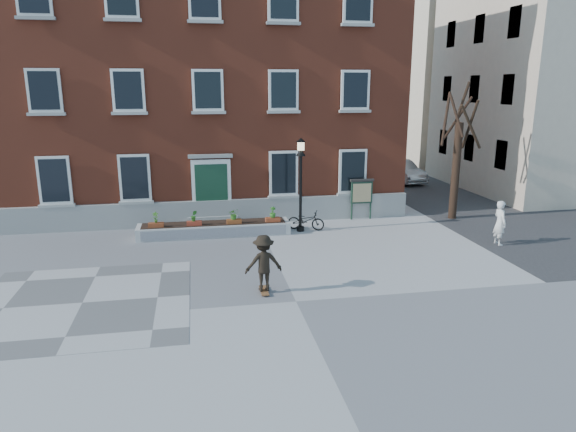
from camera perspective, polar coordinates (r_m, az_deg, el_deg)
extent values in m
plane|color=#9B9C9E|center=(14.87, 0.90, -9.48)|extent=(100.00, 100.00, 0.00)
cube|color=#59595B|center=(15.89, -21.89, -8.94)|extent=(6.00, 6.00, 0.01)
imported|color=black|center=(21.88, 2.01, -0.48)|extent=(1.67, 1.14, 0.83)
imported|color=silver|center=(33.65, 12.36, 4.92)|extent=(2.15, 4.40, 1.39)
imported|color=silver|center=(21.34, 22.48, -0.71)|extent=(0.42, 0.64, 1.74)
cube|color=brown|center=(27.35, -9.26, 14.14)|extent=(18.00, 10.00, 12.00)
cube|color=#979692|center=(22.89, -8.39, 0.39)|extent=(18.00, 0.24, 1.10)
cube|color=#A3A39E|center=(22.87, -8.34, -0.78)|extent=(2.60, 0.80, 0.20)
cube|color=gray|center=(22.97, -8.37, -0.21)|extent=(2.20, 0.50, 0.20)
cube|color=white|center=(22.69, -8.50, 3.11)|extent=(1.70, 0.12, 2.50)
cube|color=#143925|center=(22.66, -8.48, 2.84)|extent=(1.40, 0.06, 2.30)
cube|color=gray|center=(22.42, -8.62, 6.60)|extent=(1.90, 0.25, 0.15)
cube|color=white|center=(23.27, -24.52, 3.63)|extent=(1.30, 0.10, 2.00)
cube|color=black|center=(23.23, -24.55, 3.60)|extent=(1.08, 0.04, 1.78)
cube|color=#A9AAA5|center=(23.41, -24.29, 1.05)|extent=(1.44, 0.20, 0.12)
cube|color=silver|center=(22.96, -25.46, 12.48)|extent=(1.30, 0.10, 1.70)
cube|color=black|center=(22.91, -25.49, 12.47)|extent=(1.08, 0.04, 1.48)
cube|color=#9E9F9A|center=(22.93, -25.25, 10.21)|extent=(1.44, 0.20, 0.12)
cube|color=gray|center=(23.04, -26.25, 19.14)|extent=(1.44, 0.20, 0.12)
cube|color=silver|center=(22.70, -16.66, 4.08)|extent=(1.30, 0.10, 2.00)
cube|color=black|center=(22.65, -16.67, 4.06)|extent=(1.08, 0.04, 1.78)
cube|color=#A9AAA4|center=(22.84, -16.49, 1.44)|extent=(1.44, 0.20, 0.12)
cube|color=white|center=(22.38, -17.33, 13.18)|extent=(1.30, 0.10, 1.70)
cube|color=black|center=(22.33, -17.35, 13.18)|extent=(1.08, 0.04, 1.48)
cube|color=#ACACA6|center=(22.35, -17.17, 10.85)|extent=(1.44, 0.20, 0.12)
cube|color=#A6A6A1|center=(22.46, -17.89, 20.04)|extent=(1.44, 0.20, 0.12)
cube|color=white|center=(22.25, -8.90, 13.64)|extent=(1.30, 0.10, 1.70)
cube|color=black|center=(22.20, -8.89, 13.64)|extent=(1.08, 0.04, 1.48)
cube|color=#A9A9A3|center=(22.22, -8.80, 11.29)|extent=(1.44, 0.20, 0.12)
cube|color=#A6A6A1|center=(22.33, -9.17, 20.55)|extent=(1.44, 0.20, 0.12)
cube|color=white|center=(22.89, -0.49, 4.76)|extent=(1.30, 0.10, 2.00)
cube|color=black|center=(22.84, -0.47, 4.74)|extent=(1.08, 0.04, 1.78)
cube|color=#A9AAA5|center=(23.03, -0.46, 2.14)|extent=(1.44, 0.20, 0.12)
cube|color=white|center=(22.58, -0.51, 13.81)|extent=(1.30, 0.10, 1.70)
cube|color=black|center=(22.53, -0.49, 13.81)|extent=(1.08, 0.04, 1.48)
cube|color=#A4A49F|center=(22.54, -0.48, 11.50)|extent=(1.44, 0.20, 0.12)
cube|color=white|center=(22.83, -0.54, 22.88)|extent=(1.30, 0.10, 1.70)
cube|color=black|center=(22.78, -0.51, 22.90)|extent=(1.08, 0.04, 1.48)
cube|color=gray|center=(22.65, -0.50, 20.63)|extent=(1.44, 0.20, 0.12)
cube|color=white|center=(23.65, 7.20, 4.96)|extent=(1.30, 0.10, 2.00)
cube|color=black|center=(23.60, 7.23, 4.94)|extent=(1.08, 0.04, 1.78)
cube|color=#9E9E99|center=(23.78, 7.16, 2.42)|extent=(1.44, 0.20, 0.12)
cube|color=white|center=(23.34, 7.48, 13.71)|extent=(1.30, 0.10, 1.70)
cube|color=black|center=(23.29, 7.52, 13.71)|extent=(1.08, 0.04, 1.48)
cube|color=#999994|center=(23.31, 7.45, 11.47)|extent=(1.44, 0.20, 0.12)
cube|color=white|center=(23.59, 7.78, 22.49)|extent=(1.30, 0.10, 1.70)
cube|color=black|center=(23.54, 7.82, 22.50)|extent=(1.08, 0.04, 1.48)
cube|color=#AAABA5|center=(23.42, 7.75, 20.30)|extent=(1.44, 0.20, 0.12)
cube|color=silver|center=(21.34, -8.18, -1.46)|extent=(6.20, 1.10, 0.50)
cube|color=silver|center=(20.80, -8.12, -1.88)|extent=(5.80, 0.02, 0.40)
cube|color=black|center=(21.27, -8.21, -0.81)|extent=(5.80, 0.90, 0.06)
cube|color=brown|center=(21.06, -14.45, -1.00)|extent=(0.60, 0.25, 0.20)
imported|color=#376D20|center=(20.98, -14.51, -0.15)|extent=(0.24, 0.24, 0.45)
cube|color=maroon|center=(20.99, -10.37, -0.82)|extent=(0.60, 0.25, 0.20)
imported|color=#296B20|center=(20.91, -10.41, 0.04)|extent=(0.25, 0.25, 0.45)
cube|color=brown|center=(21.05, -6.01, -0.63)|extent=(0.60, 0.25, 0.20)
imported|color=#30681F|center=(20.97, -6.04, 0.23)|extent=(0.40, 0.40, 0.45)
cube|color=#973E21|center=(21.22, -1.70, -0.43)|extent=(0.60, 0.25, 0.20)
imported|color=#2E7021|center=(21.14, -1.71, 0.42)|extent=(0.25, 0.25, 0.45)
cylinder|color=#312015|center=(24.62, 18.13, 4.73)|extent=(0.36, 0.36, 4.40)
cylinder|color=black|center=(24.63, 19.57, 9.52)|extent=(0.12, 1.12, 2.23)
cylinder|color=black|center=(24.91, 18.33, 10.28)|extent=(1.18, 0.49, 1.97)
cylinder|color=#2F1E15|center=(24.46, 17.13, 10.29)|extent=(0.88, 1.14, 2.35)
cylinder|color=#311F15|center=(24.02, 18.21, 10.58)|extent=(0.60, 0.77, 1.90)
cylinder|color=#2F2015|center=(23.94, 19.66, 9.29)|extent=(1.39, 0.55, 1.95)
cylinder|color=black|center=(24.53, 18.90, 12.11)|extent=(0.43, 0.48, 1.58)
cube|color=#39383B|center=(35.12, 14.52, 4.03)|extent=(8.00, 36.00, 0.01)
cube|color=beige|center=(34.30, 27.63, 14.42)|extent=(10.00, 11.00, 14.00)
cube|color=beige|center=(44.45, 17.90, 14.30)|extent=(10.00, 11.00, 13.00)
cube|color=black|center=(29.02, 22.64, 6.30)|extent=(0.08, 1.00, 1.50)
cube|color=black|center=(31.73, 19.54, 7.17)|extent=(0.08, 1.00, 1.50)
cube|color=black|center=(34.53, 16.91, 7.89)|extent=(0.08, 1.00, 1.50)
cube|color=black|center=(28.81, 23.28, 12.79)|extent=(0.08, 1.00, 1.50)
cube|color=black|center=(31.54, 20.04, 13.12)|extent=(0.08, 1.00, 1.50)
cube|color=black|center=(34.35, 17.32, 13.36)|extent=(0.08, 1.00, 1.50)
cube|color=black|center=(28.96, 23.94, 19.11)|extent=(0.08, 1.00, 1.50)
cube|color=black|center=(31.68, 20.56, 18.89)|extent=(0.08, 1.00, 1.50)
cube|color=black|center=(34.48, 17.73, 18.67)|extent=(0.08, 1.00, 1.50)
cylinder|color=black|center=(21.76, 1.38, -1.42)|extent=(0.32, 0.32, 0.20)
cylinder|color=black|center=(21.40, 1.40, 2.45)|extent=(0.12, 0.12, 3.20)
cone|color=black|center=(21.11, 1.43, 7.10)|extent=(0.40, 0.40, 0.30)
cube|color=beige|center=(21.08, 1.44, 7.78)|extent=(0.24, 0.24, 0.34)
cone|color=black|center=(21.06, 1.44, 8.45)|extent=(0.40, 0.40, 0.16)
cylinder|color=#172F20|center=(23.61, 7.12, 1.73)|extent=(0.08, 0.08, 1.80)
cylinder|color=#1A3526|center=(23.89, 9.18, 1.81)|extent=(0.08, 0.08, 1.80)
cube|color=#193326|center=(23.67, 8.19, 2.60)|extent=(1.00, 0.10, 1.00)
cube|color=#CEC385|center=(23.62, 8.23, 2.57)|extent=(0.85, 0.02, 0.85)
cube|color=#322D2B|center=(23.57, 8.23, 3.95)|extent=(1.10, 0.16, 0.10)
cube|color=brown|center=(15.47, -2.69, -8.27)|extent=(0.22, 0.78, 0.03)
cylinder|color=black|center=(15.22, -2.89, -8.81)|extent=(0.03, 0.05, 0.05)
cylinder|color=black|center=(15.24, -2.21, -8.77)|extent=(0.03, 0.05, 0.05)
cylinder|color=black|center=(15.73, -3.16, -8.02)|extent=(0.03, 0.05, 0.05)
cylinder|color=black|center=(15.76, -2.50, -7.98)|extent=(0.03, 0.05, 0.05)
imported|color=black|center=(15.16, -2.73, -5.24)|extent=(1.13, 0.69, 1.71)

